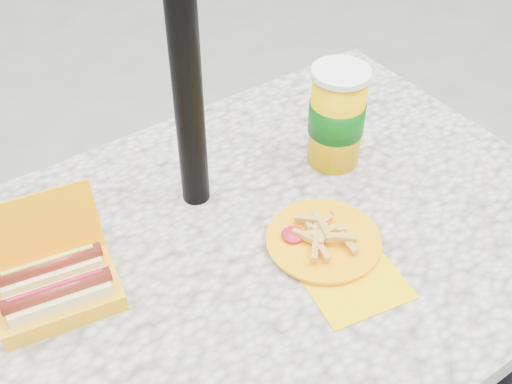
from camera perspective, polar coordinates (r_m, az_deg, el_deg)
picnic_table at (r=1.17m, az=-0.90°, el=-8.65°), size 1.20×0.80×0.75m
umbrella_pole at (r=0.99m, az=-6.61°, el=14.80°), size 0.05×0.05×2.20m
hotdog_box at (r=1.04m, az=-17.38°, el=-7.91°), size 0.21×0.19×0.15m
fries_plate at (r=1.09m, az=6.12°, el=-4.48°), size 0.20×0.28×0.04m
soda_cup at (r=1.21m, az=7.18°, el=6.65°), size 0.11×0.11×0.20m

